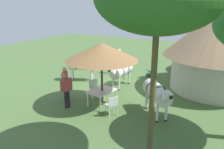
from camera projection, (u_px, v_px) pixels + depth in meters
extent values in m
plane|color=#4B6A38|center=(116.00, 86.00, 13.39)|extent=(36.00, 36.00, 0.00)
cylinder|color=beige|center=(216.00, 73.00, 12.65)|extent=(4.87, 4.87, 1.91)
cone|color=#987759|center=(222.00, 31.00, 11.96)|extent=(6.01, 6.01, 2.69)
cylinder|color=#4E3631|center=(102.00, 83.00, 10.59)|extent=(0.10, 0.10, 2.21)
cone|color=olive|center=(102.00, 51.00, 10.14)|extent=(3.31, 3.31, 0.79)
cube|color=silver|center=(102.00, 91.00, 10.70)|extent=(1.40, 1.11, 0.04)
cylinder|color=silver|center=(116.00, 96.00, 11.00)|extent=(0.06, 0.06, 0.70)
cylinder|color=silver|center=(101.00, 104.00, 10.15)|extent=(0.06, 0.06, 0.70)
cylinder|color=silver|center=(104.00, 93.00, 11.48)|extent=(0.06, 0.06, 0.70)
cylinder|color=silver|center=(88.00, 100.00, 10.63)|extent=(0.06, 0.06, 0.70)
cube|color=silver|center=(111.00, 105.00, 9.84)|extent=(0.60, 0.60, 0.04)
cube|color=silver|center=(113.00, 102.00, 9.61)|extent=(0.38, 0.29, 0.45)
cylinder|color=silver|center=(106.00, 109.00, 9.99)|extent=(0.04, 0.04, 0.45)
cylinder|color=silver|center=(114.00, 107.00, 10.14)|extent=(0.04, 0.04, 0.45)
cylinder|color=silver|center=(109.00, 112.00, 9.68)|extent=(0.04, 0.04, 0.45)
cylinder|color=silver|center=(117.00, 111.00, 9.82)|extent=(0.04, 0.04, 0.45)
cube|color=white|center=(95.00, 89.00, 11.73)|extent=(0.60, 0.60, 0.04)
cube|color=white|center=(93.00, 83.00, 11.83)|extent=(0.38, 0.29, 0.45)
cylinder|color=white|center=(99.00, 93.00, 11.72)|extent=(0.04, 0.04, 0.45)
cylinder|color=white|center=(92.00, 94.00, 11.57)|extent=(0.04, 0.04, 0.45)
cylinder|color=white|center=(97.00, 91.00, 12.03)|extent=(0.04, 0.04, 0.45)
cylinder|color=white|center=(90.00, 92.00, 11.89)|extent=(0.04, 0.04, 0.45)
cylinder|color=black|center=(65.00, 92.00, 11.35)|extent=(0.12, 0.12, 0.85)
cylinder|color=black|center=(66.00, 91.00, 11.50)|extent=(0.12, 0.12, 0.85)
cube|color=#B92E3B|center=(65.00, 78.00, 11.21)|extent=(0.50, 0.40, 0.60)
cylinder|color=tan|center=(64.00, 79.00, 10.96)|extent=(0.09, 0.09, 0.56)
cylinder|color=tan|center=(66.00, 76.00, 11.45)|extent=(0.09, 0.09, 0.56)
sphere|color=tan|center=(64.00, 69.00, 11.08)|extent=(0.23, 0.23, 0.23)
cylinder|color=black|center=(66.00, 99.00, 10.51)|extent=(0.12, 0.12, 0.83)
cylinder|color=black|center=(69.00, 99.00, 10.59)|extent=(0.12, 0.12, 0.83)
cube|color=#B03F44|center=(66.00, 85.00, 10.34)|extent=(0.49, 0.39, 0.59)
cylinder|color=#9B674B|center=(61.00, 85.00, 10.20)|extent=(0.09, 0.09, 0.55)
cylinder|color=#9B674B|center=(71.00, 83.00, 10.46)|extent=(0.09, 0.09, 0.55)
sphere|color=#9B674B|center=(66.00, 76.00, 10.21)|extent=(0.22, 0.22, 0.22)
cylinder|color=#231E29|center=(120.00, 68.00, 15.59)|extent=(0.13, 0.13, 0.87)
cylinder|color=#231E29|center=(118.00, 68.00, 15.61)|extent=(0.13, 0.13, 0.87)
cube|color=#B53836|center=(119.00, 57.00, 15.37)|extent=(0.38, 0.52, 0.62)
cylinder|color=beige|center=(123.00, 57.00, 15.33)|extent=(0.09, 0.09, 0.58)
cylinder|color=beige|center=(115.00, 57.00, 15.40)|extent=(0.09, 0.09, 0.58)
sphere|color=beige|center=(119.00, 51.00, 15.24)|extent=(0.24, 0.24, 0.24)
cube|color=teal|center=(152.00, 74.00, 15.02)|extent=(0.66, 0.64, 0.03)
cube|color=white|center=(150.00, 71.00, 14.76)|extent=(0.64, 0.64, 0.33)
cube|color=silver|center=(148.00, 75.00, 15.18)|extent=(0.60, 0.19, 0.22)
cube|color=silver|center=(155.00, 76.00, 14.84)|extent=(0.60, 0.19, 0.22)
cylinder|color=silver|center=(121.00, 70.00, 13.06)|extent=(1.63, 0.73, 0.67)
cylinder|color=black|center=(124.00, 69.00, 13.32)|extent=(0.11, 0.69, 0.69)
cylinder|color=black|center=(119.00, 72.00, 12.83)|extent=(0.11, 0.69, 0.69)
cylinder|color=silver|center=(114.00, 71.00, 12.36)|extent=(0.55, 0.32, 0.51)
cube|color=silver|center=(111.00, 69.00, 12.08)|extent=(0.41, 0.20, 0.20)
cube|color=black|center=(110.00, 71.00, 11.94)|extent=(0.12, 0.12, 0.12)
cube|color=black|center=(114.00, 67.00, 12.30)|extent=(0.37, 0.05, 0.28)
cylinder|color=silver|center=(119.00, 84.00, 12.66)|extent=(0.11, 0.11, 0.72)
cylinder|color=black|center=(119.00, 90.00, 12.75)|extent=(0.13, 0.13, 0.06)
cylinder|color=silver|center=(113.00, 83.00, 12.84)|extent=(0.11, 0.11, 0.72)
cylinder|color=black|center=(113.00, 88.00, 12.94)|extent=(0.13, 0.13, 0.06)
cylinder|color=silver|center=(129.00, 78.00, 13.65)|extent=(0.11, 0.11, 0.72)
cylinder|color=black|center=(129.00, 83.00, 13.74)|extent=(0.13, 0.13, 0.06)
cylinder|color=silver|center=(124.00, 77.00, 13.83)|extent=(0.11, 0.11, 0.72)
cylinder|color=black|center=(123.00, 82.00, 13.93)|extent=(0.13, 0.13, 0.06)
cylinder|color=black|center=(128.00, 69.00, 13.78)|extent=(0.24, 0.06, 0.53)
cylinder|color=silver|center=(157.00, 92.00, 9.67)|extent=(1.71, 1.62, 0.70)
cylinder|color=black|center=(154.00, 89.00, 9.98)|extent=(0.53, 0.59, 0.72)
cylinder|color=black|center=(160.00, 95.00, 9.39)|extent=(0.53, 0.59, 0.72)
cylinder|color=silver|center=(165.00, 96.00, 8.84)|extent=(0.62, 0.60, 0.52)
cube|color=silver|center=(169.00, 95.00, 8.53)|extent=(0.42, 0.40, 0.20)
cube|color=black|center=(171.00, 97.00, 8.37)|extent=(0.17, 0.17, 0.12)
cube|color=black|center=(166.00, 91.00, 8.78)|extent=(0.30, 0.27, 0.28)
cylinder|color=silver|center=(166.00, 112.00, 9.31)|extent=(0.11, 0.11, 0.78)
cylinder|color=black|center=(165.00, 120.00, 9.42)|extent=(0.13, 0.13, 0.06)
cylinder|color=silver|center=(157.00, 113.00, 9.24)|extent=(0.11, 0.11, 0.78)
cylinder|color=black|center=(157.00, 121.00, 9.35)|extent=(0.13, 0.13, 0.06)
cylinder|color=silver|center=(155.00, 100.00, 10.49)|extent=(0.11, 0.11, 0.78)
cylinder|color=black|center=(154.00, 107.00, 10.60)|extent=(0.13, 0.13, 0.06)
cylinder|color=silver|center=(147.00, 101.00, 10.42)|extent=(0.11, 0.11, 0.78)
cylinder|color=black|center=(146.00, 108.00, 10.53)|extent=(0.13, 0.13, 0.06)
cylinder|color=black|center=(149.00, 87.00, 10.52)|extent=(0.21, 0.19, 0.53)
cylinder|color=silver|center=(82.00, 65.00, 14.09)|extent=(1.25, 1.73, 0.61)
cylinder|color=black|center=(76.00, 65.00, 14.11)|extent=(0.59, 0.34, 0.62)
cylinder|color=black|center=(86.00, 65.00, 14.07)|extent=(0.59, 0.34, 0.62)
cylinder|color=silver|center=(95.00, 62.00, 13.98)|extent=(0.47, 0.59, 0.48)
cube|color=silver|center=(99.00, 60.00, 13.92)|extent=(0.34, 0.44, 0.20)
cube|color=black|center=(102.00, 60.00, 13.92)|extent=(0.16, 0.16, 0.12)
cube|color=black|center=(94.00, 59.00, 13.92)|extent=(0.20, 0.35, 0.28)
cylinder|color=silver|center=(92.00, 74.00, 14.39)|extent=(0.11, 0.11, 0.78)
cylinder|color=black|center=(92.00, 79.00, 14.50)|extent=(0.13, 0.13, 0.06)
cylinder|color=silver|center=(91.00, 75.00, 14.08)|extent=(0.11, 0.11, 0.78)
cylinder|color=black|center=(92.00, 81.00, 14.19)|extent=(0.13, 0.13, 0.06)
cylinder|color=silver|center=(73.00, 73.00, 14.47)|extent=(0.11, 0.11, 0.78)
cylinder|color=black|center=(73.00, 79.00, 14.58)|extent=(0.13, 0.13, 0.06)
cylinder|color=silver|center=(72.00, 75.00, 14.16)|extent=(0.11, 0.11, 0.78)
cylinder|color=black|center=(72.00, 80.00, 14.26)|extent=(0.13, 0.13, 0.06)
cylinder|color=black|center=(68.00, 66.00, 14.18)|extent=(0.15, 0.23, 0.53)
cylinder|color=#4D4526|center=(152.00, 101.00, 6.53)|extent=(0.17, 0.17, 3.93)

